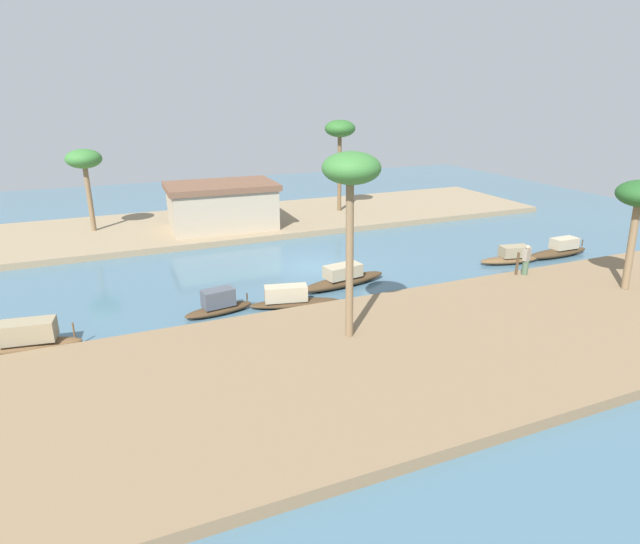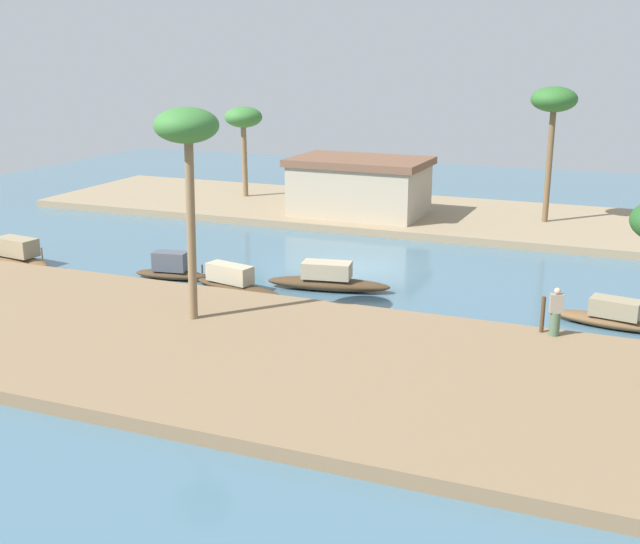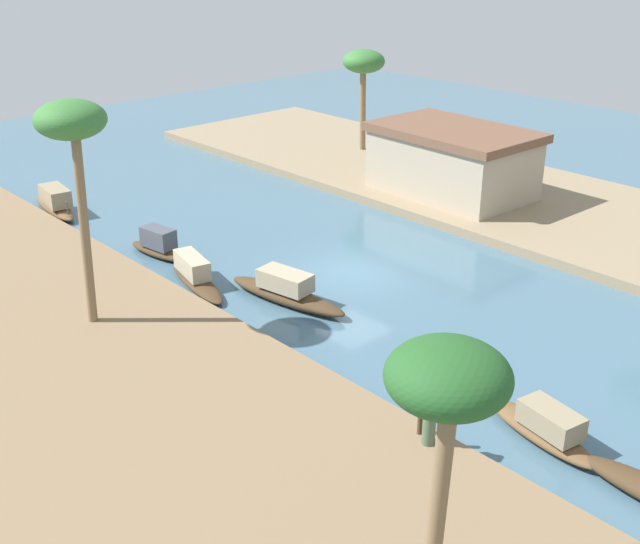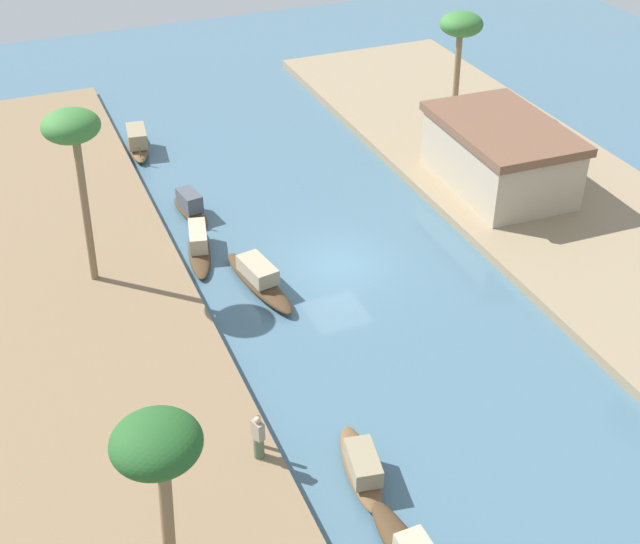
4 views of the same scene
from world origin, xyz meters
name	(u,v)px [view 1 (image 1 of 4)]	position (x,y,z in m)	size (l,w,h in m)	color
river_water	(313,267)	(0.00, 0.00, 0.00)	(70.17, 70.17, 0.00)	#476B7F
riverbank_left	(425,349)	(0.00, -11.73, 0.21)	(46.71, 11.07, 0.42)	#846B4C
riverbank_right	(256,220)	(0.00, 11.73, 0.21)	(46.71, 11.07, 0.42)	#937F60
sampan_downstream_large	(511,257)	(11.23, -4.06, 0.42)	(3.84, 1.61, 1.07)	brown
sampan_upstream_small	(343,278)	(0.29, -3.65, 0.45)	(5.25, 1.91, 1.19)	#47331E
sampan_foreground	(291,299)	(-3.23, -5.18, 0.41)	(4.45, 1.87, 1.08)	#47331E
sampan_with_tall_canopy	(219,304)	(-6.59, -4.65, 0.46)	(3.36, 1.40, 1.21)	#47331E
sampan_with_red_awning	(559,250)	(14.98, -4.18, 0.43)	(4.71, 1.02, 1.17)	#47331E
sampan_open_hull	(24,340)	(-14.49, -5.40, 0.51)	(4.59, 1.60, 1.31)	brown
person_on_near_bank	(526,261)	(9.62, -6.84, 1.17)	(0.48, 0.42, 1.65)	#4C664C
mooring_post	(517,264)	(9.20, -6.68, 1.04)	(0.14, 0.14, 1.25)	#4C3823
palm_tree_left_near	(351,177)	(-2.39, -9.73, 6.81)	(2.19, 2.19, 7.33)	#7F6647
palm_tree_right_tall	(340,132)	(7.15, 11.67, 6.76)	(2.45, 2.45, 7.29)	brown
palm_tree_right_short	(84,161)	(-11.78, 12.42, 5.28)	(2.38, 2.38, 5.71)	#7F6647
riverside_building	(222,205)	(-3.06, 9.80, 2.05)	(7.81, 5.16, 3.22)	tan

